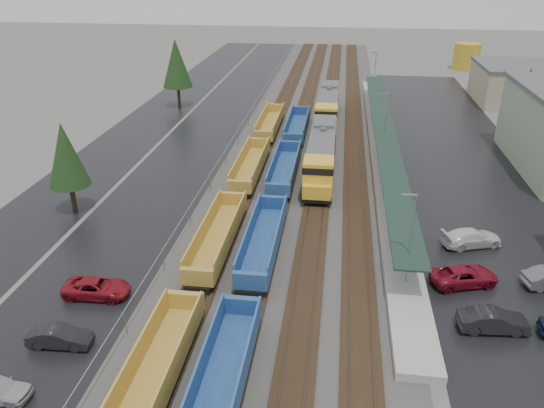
{
  "coord_description": "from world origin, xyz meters",
  "views": [
    {
      "loc": [
        3.84,
        -14.86,
        23.23
      ],
      "look_at": [
        -2.0,
        29.63,
        2.0
      ],
      "focal_mm": 35.0,
      "sensor_mm": 36.0,
      "label": 1
    }
  ],
  "objects": [
    {
      "name": "ballast_strip",
      "position": [
        0.0,
        60.0,
        0.04
      ],
      "size": [
        20.0,
        160.0,
        0.08
      ],
      "primitive_type": "cube",
      "color": "#302D2B",
      "rests_on": "ground"
    },
    {
      "name": "trackbed",
      "position": [
        -0.0,
        60.0,
        0.16
      ],
      "size": [
        14.6,
        160.0,
        0.22
      ],
      "color": "black",
      "rests_on": "ground"
    },
    {
      "name": "west_parking_lot",
      "position": [
        -15.0,
        60.0,
        0.01
      ],
      "size": [
        10.0,
        160.0,
        0.02
      ],
      "primitive_type": "cube",
      "color": "black",
      "rests_on": "ground"
    },
    {
      "name": "west_road",
      "position": [
        -25.0,
        60.0,
        0.01
      ],
      "size": [
        9.0,
        160.0,
        0.02
      ],
      "primitive_type": "cube",
      "color": "black",
      "rests_on": "ground"
    },
    {
      "name": "east_commuter_lot",
      "position": [
        19.0,
        50.0,
        0.01
      ],
      "size": [
        16.0,
        100.0,
        0.02
      ],
      "primitive_type": "cube",
      "color": "black",
      "rests_on": "ground"
    },
    {
      "name": "station_platform",
      "position": [
        9.5,
        50.01,
        0.73
      ],
      "size": [
        3.0,
        80.0,
        8.0
      ],
      "color": "#9E9B93",
      "rests_on": "ground"
    },
    {
      "name": "chainlink_fence",
      "position": [
        -9.5,
        58.44,
        1.61
      ],
      "size": [
        0.08,
        160.04,
        2.02
      ],
      "color": "gray",
      "rests_on": "ground"
    },
    {
      "name": "distant_hills",
      "position": [
        44.79,
        210.68,
        0.0
      ],
      "size": [
        301.0,
        140.0,
        25.2
      ],
      "color": "#4B5A46",
      "rests_on": "ground"
    },
    {
      "name": "tree_west_near",
      "position": [
        -22.0,
        30.0,
        5.82
      ],
      "size": [
        3.96,
        3.96,
        9.0
      ],
      "color": "#332316",
      "rests_on": "ground"
    },
    {
      "name": "tree_west_far",
      "position": [
        -23.0,
        70.0,
        7.12
      ],
      "size": [
        4.84,
        4.84,
        11.0
      ],
      "color": "#332316",
      "rests_on": "ground"
    },
    {
      "name": "tree_east",
      "position": [
        28.0,
        58.0,
        6.47
      ],
      "size": [
        4.4,
        4.4,
        10.0
      ],
      "color": "#332316",
      "rests_on": "ground"
    },
    {
      "name": "locomotive_lead",
      "position": [
        2.0,
        42.55,
        2.45
      ],
      "size": [
        3.09,
        20.38,
        4.61
      ],
      "color": "black",
      "rests_on": "ground"
    },
    {
      "name": "locomotive_trail",
      "position": [
        2.0,
        63.55,
        2.45
      ],
      "size": [
        3.09,
        20.38,
        4.61
      ],
      "color": "black",
      "rests_on": "ground"
    },
    {
      "name": "well_string_yellow",
      "position": [
        -6.0,
        24.29,
        1.16
      ],
      "size": [
        2.6,
        82.51,
        2.31
      ],
      "color": "#AD8D30",
      "rests_on": "ground"
    },
    {
      "name": "well_string_blue",
      "position": [
        -2.0,
        24.06,
        1.17
      ],
      "size": [
        2.64,
        80.92,
        2.34
      ],
      "color": "navy",
      "rests_on": "ground"
    },
    {
      "name": "storage_tank",
      "position": [
        30.77,
        108.84,
        2.81
      ],
      "size": [
        5.61,
        5.61,
        5.61
      ],
      "primitive_type": "cylinder",
      "color": "#B49724",
      "rests_on": "ground"
    },
    {
      "name": "parked_car_west_b",
      "position": [
        -13.43,
        10.53,
        0.68
      ],
      "size": [
        1.64,
        4.2,
        1.36
      ],
      "primitive_type": "imported",
      "rotation": [
        0.0,
        0.0,
        1.62
      ],
      "color": "black",
      "rests_on": "ground"
    },
    {
      "name": "parked_car_west_c",
      "position": [
        -13.41,
        16.15,
        0.69
      ],
      "size": [
        2.5,
        5.06,
        1.38
      ],
      "primitive_type": "imported",
      "rotation": [
        0.0,
        0.0,
        1.61
      ],
      "color": "maroon",
      "rests_on": "ground"
    },
    {
      "name": "parked_car_east_a",
      "position": [
        14.92,
        15.8,
        0.78
      ],
      "size": [
        2.03,
        4.83,
        1.55
      ],
      "primitive_type": "imported",
      "rotation": [
        0.0,
        0.0,
        1.65
      ],
      "color": "black",
      "rests_on": "ground"
    },
    {
      "name": "parked_car_east_b",
      "position": [
        14.06,
        21.34,
        0.73
      ],
      "size": [
        3.86,
        5.7,
        1.45
      ],
      "primitive_type": "imported",
      "rotation": [
        0.0,
        0.0,
        1.87
      ],
      "color": "maroon",
      "rests_on": "ground"
    },
    {
      "name": "parked_car_east_c",
      "position": [
        15.87,
        27.62,
        0.76
      ],
      "size": [
        3.74,
        5.68,
        1.53
      ],
      "primitive_type": "imported",
      "rotation": [
        0.0,
        0.0,
        1.9
      ],
      "color": "silver",
      "rests_on": "ground"
    }
  ]
}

